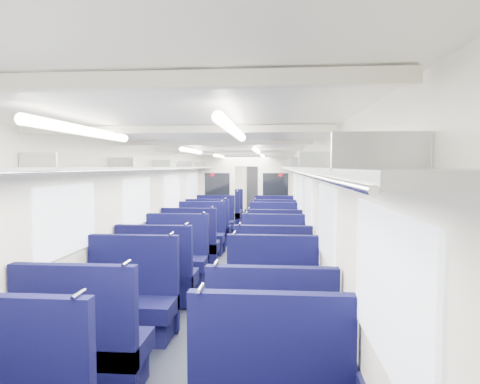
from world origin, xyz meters
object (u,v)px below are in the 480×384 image
(seat_7, at_px, (272,306))
(seat_15, at_px, (273,238))
(seat_13, at_px, (273,250))
(seat_22, at_px, (227,212))
(seat_19, at_px, (274,225))
(seat_16, at_px, (208,230))
(seat_9, at_px, (273,280))
(seat_6, at_px, (130,305))
(seat_14, at_px, (201,237))
(seat_8, at_px, (157,279))
(seat_21, at_px, (274,216))
(bulkhead, at_px, (246,192))
(seat_5, at_px, (271,355))
(seat_20, at_px, (224,215))
(seat_17, at_px, (274,231))
(seat_10, at_px, (176,262))
(seat_12, at_px, (191,247))
(seat_18, at_px, (215,224))
(end_door, at_px, (255,189))
(seat_4, at_px, (83,351))
(seat_11, at_px, (273,263))
(seat_23, at_px, (274,212))

(seat_7, xyz_separation_m, seat_15, (0.00, 4.60, 0.00))
(seat_13, xyz_separation_m, seat_22, (-1.66, 6.68, 0.00))
(seat_19, bearing_deg, seat_16, -146.10)
(seat_13, bearing_deg, seat_9, -90.00)
(seat_6, relative_size, seat_14, 1.00)
(seat_8, bearing_deg, seat_19, 73.95)
(seat_8, height_order, seat_21, same)
(seat_13, xyz_separation_m, seat_19, (0.00, 3.53, 0.00))
(bulkhead, xyz_separation_m, seat_5, (0.83, -8.99, -0.86))
(seat_5, height_order, seat_20, same)
(seat_17, relative_size, seat_19, 1.00)
(seat_6, relative_size, seat_7, 1.00)
(seat_10, bearing_deg, seat_6, -90.00)
(seat_8, xyz_separation_m, seat_12, (0.00, 2.39, 0.00))
(seat_19, height_order, seat_20, same)
(seat_8, distance_m, seat_18, 5.82)
(seat_6, height_order, seat_10, same)
(seat_18, bearing_deg, seat_8, -90.00)
(seat_9, bearing_deg, seat_10, 148.38)
(bulkhead, bearing_deg, seat_16, -112.04)
(seat_6, height_order, seat_12, same)
(seat_13, height_order, seat_22, same)
(seat_20, bearing_deg, end_door, 80.06)
(seat_14, height_order, seat_19, same)
(seat_21, bearing_deg, seat_8, -101.92)
(seat_9, height_order, seat_20, same)
(seat_4, relative_size, seat_19, 1.00)
(seat_7, height_order, seat_8, same)
(seat_11, relative_size, seat_23, 1.00)
(seat_15, relative_size, seat_22, 1.00)
(seat_9, relative_size, seat_11, 1.00)
(seat_11, xyz_separation_m, seat_15, (0.00, 2.40, 0.00))
(seat_10, distance_m, seat_11, 1.66)
(seat_5, height_order, seat_6, same)
(seat_17, bearing_deg, seat_7, -90.00)
(seat_9, relative_size, seat_12, 1.00)
(seat_4, distance_m, seat_10, 3.46)
(seat_8, height_order, seat_10, same)
(seat_23, bearing_deg, seat_5, -90.00)
(seat_11, bearing_deg, seat_5, -90.00)
(seat_11, bearing_deg, seat_23, 90.00)
(seat_6, xyz_separation_m, seat_20, (0.00, 9.05, 0.00))
(seat_21, height_order, seat_23, same)
(seat_8, height_order, seat_9, same)
(seat_20, bearing_deg, seat_22, 90.00)
(seat_18, bearing_deg, seat_19, -1.78)
(seat_9, bearing_deg, seat_17, 90.00)
(seat_9, relative_size, seat_13, 1.00)
(seat_22, bearing_deg, seat_21, -32.38)
(seat_15, xyz_separation_m, seat_23, (0.00, 5.39, 0.00))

